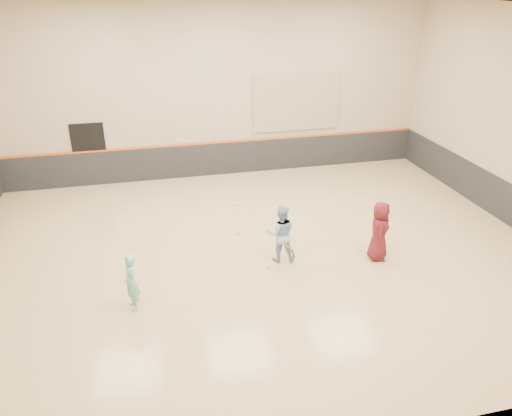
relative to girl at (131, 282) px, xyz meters
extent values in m
cube|color=tan|center=(3.27, 1.63, -0.76)|extent=(15.00, 12.00, 0.20)
cube|color=silver|center=(3.27, 1.63, 5.35)|extent=(15.00, 12.00, 0.02)
cube|color=#C2AB8D|center=(3.27, 7.64, 2.34)|extent=(15.00, 0.02, 6.00)
cube|color=#C2AB8D|center=(3.27, -4.38, 2.34)|extent=(15.00, 0.02, 6.00)
cube|color=#232326|center=(3.27, 7.60, -0.06)|extent=(14.90, 0.04, 1.20)
cube|color=#232326|center=(10.74, 1.63, -0.06)|extent=(0.04, 11.90, 1.20)
cube|color=#D85914|center=(3.27, 7.59, 0.56)|extent=(14.90, 0.03, 0.06)
cube|color=tan|center=(6.07, 7.58, 1.84)|extent=(3.20, 0.08, 2.00)
cube|color=black|center=(-1.23, 7.61, 0.44)|extent=(1.10, 0.05, 2.20)
imported|color=#72C6B6|center=(0.00, 0.00, 0.00)|extent=(0.41, 0.54, 1.32)
imported|color=#83ADCA|center=(3.69, 1.22, 0.10)|extent=(0.83, 0.70, 1.52)
imported|color=#5A151D|center=(6.14, 0.73, 0.12)|extent=(0.74, 0.89, 1.56)
sphere|color=#CCDD33|center=(3.30, 0.90, -0.63)|extent=(0.07, 0.07, 0.07)
sphere|color=#C2E234|center=(6.21, 0.55, 0.28)|extent=(0.07, 0.07, 0.07)
sphere|color=#BEDC33|center=(2.91, 2.82, -0.63)|extent=(0.07, 0.07, 0.07)
camera|label=1|loc=(0.51, -9.39, 5.97)|focal=35.00mm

